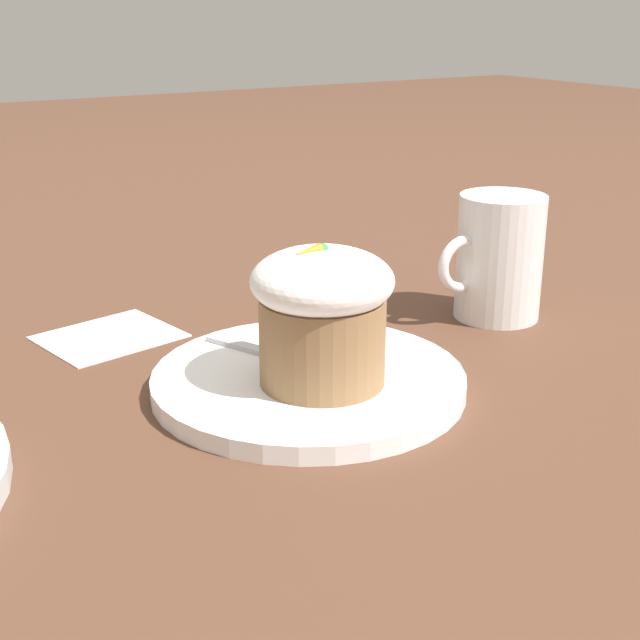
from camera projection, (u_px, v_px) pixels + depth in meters
ground_plane at (309, 390)px, 0.63m from camera, size 4.00×4.00×0.00m
dessert_plate at (308, 381)px, 0.63m from camera, size 0.22×0.22×0.01m
carrot_cake at (320, 313)px, 0.59m from camera, size 0.10×0.10×0.10m
spoon at (292, 359)px, 0.64m from camera, size 0.06×0.11×0.01m
coffee_cup at (498, 257)px, 0.76m from camera, size 0.10×0.07×0.11m
paper_napkin at (109, 336)px, 0.73m from camera, size 0.12×0.11×0.00m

